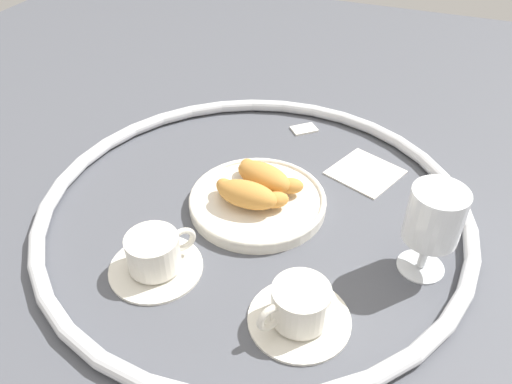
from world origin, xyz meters
name	(u,v)px	position (x,y,z in m)	size (l,w,h in m)	color
ground_plane	(254,212)	(0.00, 0.00, 0.00)	(2.20, 2.20, 0.00)	#4C4F56
table_chrome_rim	(254,206)	(0.00, 0.00, 0.01)	(0.70, 0.70, 0.02)	silver
pastry_plate	(256,200)	(0.00, 0.01, 0.01)	(0.23, 0.23, 0.02)	silver
croissant_large	(248,194)	(-0.01, -0.01, 0.04)	(0.14, 0.06, 0.04)	#CC893D
croissant_small	(266,177)	(0.00, 0.04, 0.04)	(0.13, 0.09, 0.04)	#CC893D
coffee_cup_near	(299,308)	(0.13, -0.18, 0.03)	(0.14, 0.14, 0.06)	silver
coffee_cup_far	(155,256)	(-0.08, -0.17, 0.03)	(0.14, 0.14, 0.06)	silver
juice_glass_left	(434,219)	(0.27, -0.03, 0.09)	(0.08, 0.08, 0.14)	white
sugar_packet	(306,129)	(0.00, 0.28, 0.00)	(0.05, 0.03, 0.01)	white
folded_napkin	(365,172)	(0.15, 0.17, 0.00)	(0.11, 0.11, 0.01)	silver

